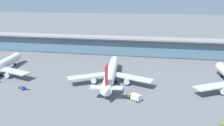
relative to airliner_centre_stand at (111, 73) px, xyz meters
name	(u,v)px	position (x,y,z in m)	size (l,w,h in m)	color
ground_plane	(108,81)	(-1.64, 0.22, -5.08)	(1200.00, 1200.00, 0.00)	slate
airliner_centre_stand	(111,73)	(0.00, 0.00, 0.00)	(46.37, 60.59, 16.13)	white
service_truck_under_wing_olive	(135,97)	(14.97, -20.64, -3.39)	(7.28, 6.11, 3.10)	olive
service_truck_by_tail_blue	(22,88)	(-42.68, -18.63, -4.27)	(6.51, 4.70, 2.70)	#234C9E
terminal_building	(123,46)	(-1.64, 60.70, 2.79)	(262.09, 12.80, 15.20)	#9E998E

